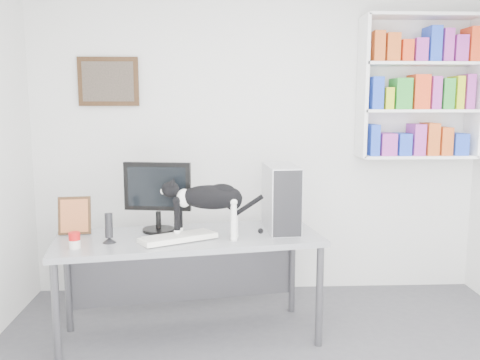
# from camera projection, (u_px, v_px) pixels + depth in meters

# --- Properties ---
(room) EXTENTS (4.01, 4.01, 2.70)m
(room) POSITION_uv_depth(u_px,v_px,m) (288.00, 176.00, 2.59)
(room) COLOR #515055
(room) RESTS_ON ground
(bookshelf) EXTENTS (1.03, 0.28, 1.24)m
(bookshelf) POSITION_uv_depth(u_px,v_px,m) (419.00, 87.00, 4.41)
(bookshelf) COLOR white
(bookshelf) RESTS_ON room
(wall_art) EXTENTS (0.52, 0.04, 0.42)m
(wall_art) POSITION_uv_depth(u_px,v_px,m) (108.00, 82.00, 4.40)
(wall_art) COLOR #442B15
(wall_art) RESTS_ON room
(desk) EXTENTS (1.96, 1.03, 0.78)m
(desk) POSITION_uv_depth(u_px,v_px,m) (190.00, 287.00, 3.69)
(desk) COLOR gray
(desk) RESTS_ON room
(monitor) EXTENTS (0.52, 0.31, 0.53)m
(monitor) POSITION_uv_depth(u_px,v_px,m) (158.00, 196.00, 3.71)
(monitor) COLOR black
(monitor) RESTS_ON desk
(keyboard) EXTENTS (0.56, 0.42, 0.04)m
(keyboard) POSITION_uv_depth(u_px,v_px,m) (178.00, 238.00, 3.50)
(keyboard) COLOR white
(keyboard) RESTS_ON desk
(pc_tower) EXTENTS (0.25, 0.50, 0.48)m
(pc_tower) POSITION_uv_depth(u_px,v_px,m) (281.00, 198.00, 3.78)
(pc_tower) COLOR silver
(pc_tower) RESTS_ON desk
(speaker) EXTENTS (0.11, 0.11, 0.21)m
(speaker) POSITION_uv_depth(u_px,v_px,m) (109.00, 227.00, 3.43)
(speaker) COLOR black
(speaker) RESTS_ON desk
(leaning_print) EXTENTS (0.24, 0.12, 0.28)m
(leaning_print) POSITION_uv_depth(u_px,v_px,m) (75.00, 215.00, 3.66)
(leaning_print) COLOR #442B15
(leaning_print) RESTS_ON desk
(soup_can) EXTENTS (0.10, 0.10, 0.11)m
(soup_can) POSITION_uv_depth(u_px,v_px,m) (75.00, 240.00, 3.30)
(soup_can) COLOR red
(soup_can) RESTS_ON desk
(cat) EXTENTS (0.66, 0.27, 0.40)m
(cat) POSITION_uv_depth(u_px,v_px,m) (208.00, 211.00, 3.53)
(cat) COLOR black
(cat) RESTS_ON desk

